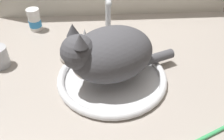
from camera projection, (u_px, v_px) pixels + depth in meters
The scene contains 6 objects.
countertop at pixel (122, 72), 82.22cm from camera, with size 105.26×81.31×3.00cm, color #ADA399.
sink_basin at pixel (112, 77), 76.34cm from camera, with size 34.76×34.76×2.32cm.
faucet at pixel (108, 26), 88.95cm from camera, with size 21.11×9.65×19.87cm.
cat at pixel (107, 54), 69.81cm from camera, with size 36.70×26.94×18.67cm.
pill_bottle at pixel (35, 20), 99.13cm from camera, with size 5.20×5.20×9.19cm.
toothbrush at pixel (210, 134), 60.05cm from camera, with size 18.27×8.63×1.70cm.
Camera 1 is at (-7.42, -62.77, 54.19)cm, focal length 38.46 mm.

